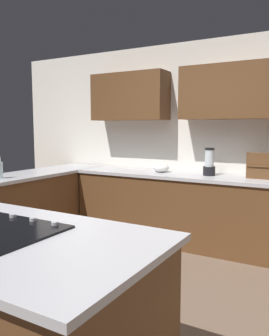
% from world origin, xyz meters
% --- Properties ---
extents(ground_plane, '(14.00, 14.00, 0.00)m').
position_xyz_m(ground_plane, '(0.00, 0.00, 0.00)').
color(ground_plane, brown).
extents(wall_back, '(6.00, 0.44, 2.60)m').
position_xyz_m(wall_back, '(0.06, -2.05, 1.44)').
color(wall_back, white).
rests_on(wall_back, ground).
extents(lower_cabinets_back, '(2.80, 0.60, 0.86)m').
position_xyz_m(lower_cabinets_back, '(0.10, -1.72, 0.43)').
color(lower_cabinets_back, brown).
rests_on(lower_cabinets_back, ground).
extents(countertop_back, '(2.84, 0.64, 0.04)m').
position_xyz_m(countertop_back, '(0.10, -1.72, 0.88)').
color(countertop_back, '#B2B2B7').
rests_on(countertop_back, lower_cabinets_back).
extents(lower_cabinets_side, '(0.60, 2.90, 0.86)m').
position_xyz_m(lower_cabinets_side, '(1.82, -0.55, 0.43)').
color(lower_cabinets_side, brown).
rests_on(lower_cabinets_side, ground).
extents(countertop_side, '(0.64, 2.94, 0.04)m').
position_xyz_m(countertop_side, '(1.82, -0.55, 0.88)').
color(countertop_side, '#B2B2B7').
rests_on(countertop_side, lower_cabinets_side).
extents(blender, '(0.15, 0.15, 0.34)m').
position_xyz_m(blender, '(-0.25, -1.77, 1.05)').
color(blender, black).
rests_on(blender, countertop_back).
extents(mixing_bowl, '(0.21, 0.21, 0.12)m').
position_xyz_m(mixing_bowl, '(0.40, -1.77, 0.96)').
color(mixing_bowl, white).
rests_on(mixing_bowl, countertop_back).
extents(spice_rack, '(0.31, 0.11, 0.30)m').
position_xyz_m(spice_rack, '(-0.85, -1.80, 1.05)').
color(spice_rack, brown).
rests_on(spice_rack, countertop_back).
extents(dish_soap_bottle, '(0.07, 0.07, 0.27)m').
position_xyz_m(dish_soap_bottle, '(1.77, -0.32, 1.01)').
color(dish_soap_bottle, silver).
rests_on(dish_soap_bottle, countertop_side).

